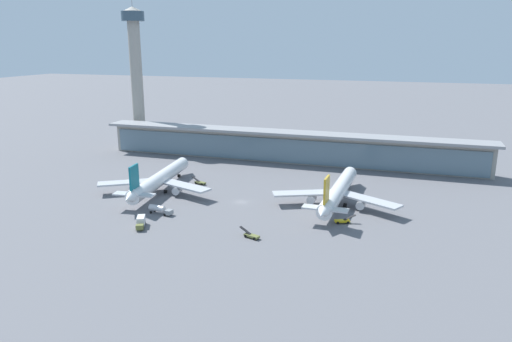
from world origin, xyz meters
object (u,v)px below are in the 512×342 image
at_px(service_truck_by_tail_grey, 160,209).
at_px(control_tower, 136,67).
at_px(service_truck_on_taxiway_olive, 200,182).
at_px(service_truck_under_wing_olive, 251,235).
at_px(airliner_centre_stand, 338,191).
at_px(service_truck_near_nose_yellow, 343,221).
at_px(service_truck_mid_apron_olive, 141,222).
at_px(airliner_left_stand, 159,179).

xyz_separation_m(service_truck_by_tail_grey, control_tower, (-65.92, 96.59, 41.34)).
relative_size(service_truck_on_taxiway_olive, control_tower, 0.09).
height_order(service_truck_under_wing_olive, control_tower, control_tower).
xyz_separation_m(airliner_centre_stand, service_truck_near_nose_yellow, (4.39, -17.68, -4.14)).
bearing_deg(service_truck_under_wing_olive, service_truck_near_nose_yellow, 40.60).
bearing_deg(service_truck_near_nose_yellow, service_truck_mid_apron_olive, -159.07).
distance_m(airliner_left_stand, control_tower, 99.16).
relative_size(service_truck_under_wing_olive, service_truck_on_taxiway_olive, 1.00).
bearing_deg(service_truck_by_tail_grey, service_truck_under_wing_olive, -15.47).
bearing_deg(control_tower, service_truck_under_wing_olive, -46.32).
relative_size(airliner_centre_stand, service_truck_by_tail_grey, 6.69).
relative_size(service_truck_under_wing_olive, service_truck_mid_apron_olive, 0.91).
distance_m(service_truck_on_taxiway_olive, control_tower, 97.57).
height_order(service_truck_near_nose_yellow, service_truck_on_taxiway_olive, same).
height_order(service_truck_by_tail_grey, service_truck_on_taxiway_olive, service_truck_by_tail_grey).
bearing_deg(airliner_left_stand, service_truck_by_tail_grey, -60.83).
bearing_deg(service_truck_near_nose_yellow, airliner_left_stand, 170.81).
bearing_deg(service_truck_on_taxiway_olive, airliner_left_stand, -126.97).
relative_size(airliner_left_stand, control_tower, 0.74).
xyz_separation_m(service_truck_near_nose_yellow, service_truck_by_tail_grey, (-59.72, -10.61, 0.90)).
distance_m(service_truck_by_tail_grey, control_tower, 124.03).
bearing_deg(airliner_centre_stand, service_truck_on_taxiway_olive, 172.06).
height_order(airliner_centre_stand, service_truck_by_tail_grey, airliner_centre_stand).
xyz_separation_m(service_truck_on_taxiway_olive, control_tower, (-64.01, 60.31, 42.24)).
height_order(service_truck_mid_apron_olive, service_truck_on_taxiway_olive, service_truck_mid_apron_olive).
height_order(service_truck_near_nose_yellow, service_truck_mid_apron_olive, service_truck_mid_apron_olive).
distance_m(airliner_left_stand, service_truck_mid_apron_olive, 36.83).
distance_m(airliner_centre_stand, service_truck_under_wing_olive, 43.10).
distance_m(service_truck_mid_apron_olive, service_truck_by_tail_grey, 12.18).
bearing_deg(service_truck_by_tail_grey, control_tower, 124.32).
bearing_deg(service_truck_under_wing_olive, service_truck_mid_apron_olive, -176.35).
xyz_separation_m(service_truck_near_nose_yellow, service_truck_under_wing_olive, (-23.93, -20.51, 0.00)).
xyz_separation_m(service_truck_mid_apron_olive, service_truck_on_taxiway_olive, (-2.06, 48.45, -0.88)).
height_order(service_truck_near_nose_yellow, control_tower, control_tower).
bearing_deg(service_truck_mid_apron_olive, airliner_left_stand, 110.06).
bearing_deg(service_truck_on_taxiway_olive, airliner_centre_stand, -7.94).
distance_m(service_truck_near_nose_yellow, service_truck_under_wing_olive, 31.52).
distance_m(service_truck_under_wing_olive, service_truck_mid_apron_olive, 35.72).
bearing_deg(airliner_left_stand, control_tower, 125.75).
bearing_deg(control_tower, service_truck_by_tail_grey, -55.68).
bearing_deg(service_truck_by_tail_grey, service_truck_mid_apron_olive, -89.31).
bearing_deg(service_truck_under_wing_olive, airliner_left_stand, 146.28).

